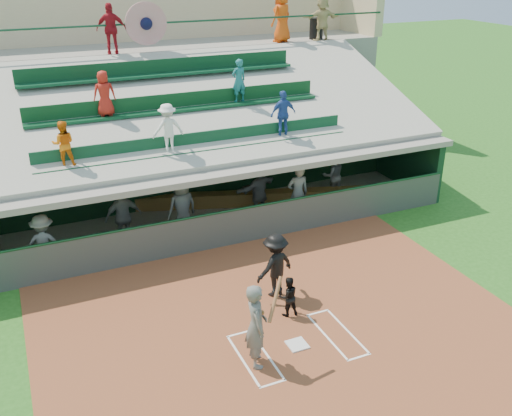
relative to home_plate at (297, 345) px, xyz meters
name	(u,v)px	position (x,y,z in m)	size (l,w,h in m)	color
ground	(297,346)	(0.00, 0.00, -0.04)	(100.00, 100.00, 0.00)	#215618
dirt_slab	(287,333)	(0.00, 0.50, -0.03)	(11.00, 9.00, 0.02)	brown
home_plate	(297,345)	(0.00, 0.00, 0.00)	(0.43, 0.43, 0.03)	silver
batters_box_chalk	(297,345)	(0.00, 0.00, -0.01)	(2.65, 1.85, 0.01)	silver
dugout_floor	(199,223)	(0.00, 6.75, -0.02)	(16.00, 3.50, 0.04)	gray
concourse_slab	(143,105)	(0.00, 13.50, 2.26)	(20.00, 3.00, 4.60)	gray
grandstand	(163,125)	(0.00, 10.51, 2.23)	(20.40, 10.40, 7.80)	#464A46
batter_at_plate	(256,325)	(-1.06, -0.16, 0.94)	(0.92, 0.80, 1.95)	#50524E
catcher	(288,296)	(0.33, 1.13, 0.49)	(0.49, 0.38, 1.01)	black
home_umpire	(275,265)	(0.43, 2.04, 0.83)	(1.09, 0.63, 1.69)	black
dugout_bench	(188,201)	(0.06, 8.05, 0.23)	(15.15, 0.45, 0.45)	olive
dugout_player_a	(44,243)	(-4.71, 5.57, 0.83)	(1.07, 0.61, 1.65)	#5F625D
dugout_player_b	(123,217)	(-2.46, 6.20, 0.92)	(1.07, 0.45, 1.83)	#575954
dugout_player_c	(182,207)	(-0.72, 6.09, 0.94)	(0.91, 0.60, 1.87)	#51544F
dugout_player_d	(259,188)	(2.00, 6.58, 0.92)	(1.69, 0.54, 1.83)	#555752
dugout_player_e	(298,194)	(2.90, 5.58, 0.96)	(0.70, 0.46, 1.92)	#5B5D58
dugout_player_f	(333,175)	(4.97, 6.88, 0.80)	(0.78, 0.61, 1.60)	#5B5E59
trash_bin	(316,29)	(7.23, 12.48, 4.98)	(0.56, 0.56, 0.84)	black
concourse_staff_a	(111,29)	(-1.23, 12.04, 5.43)	(1.02, 0.42, 1.74)	#A2121C
concourse_staff_b	(282,16)	(5.55, 12.34, 5.55)	(0.96, 0.63, 1.97)	#D0450C
concourse_staff_c	(322,19)	(7.23, 12.03, 5.42)	(1.59, 0.51, 1.72)	tan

